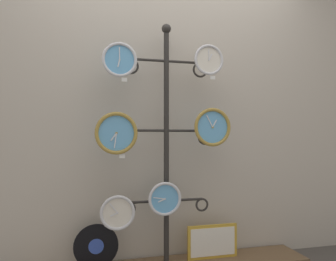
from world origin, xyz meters
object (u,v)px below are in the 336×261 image
(clock_bottom_left, at_px, (117,213))
(picture_frame, at_px, (213,242))
(clock_top_left, at_px, (120,60))
(clock_bottom_center, at_px, (165,199))
(vinyl_record, at_px, (96,246))
(clock_top_right, at_px, (209,60))
(clock_middle_left, at_px, (116,133))
(clock_middle_right, at_px, (212,127))
(display_stand, at_px, (166,179))

(clock_bottom_left, distance_m, picture_frame, 0.81)
(clock_top_left, xyz_separation_m, clock_bottom_left, (-0.01, -0.02, -1.10))
(clock_bottom_center, height_order, vinyl_record, clock_bottom_center)
(clock_top_right, bearing_deg, clock_bottom_center, 177.06)
(clock_middle_left, distance_m, clock_bottom_left, 0.57)
(clock_top_right, bearing_deg, clock_middle_right, -10.83)
(clock_top_right, relative_size, clock_bottom_center, 0.95)
(clock_top_right, xyz_separation_m, clock_middle_left, (-0.70, 0.01, -0.56))
(clock_top_right, height_order, clock_bottom_center, clock_top_right)
(clock_middle_left, height_order, clock_middle_right, clock_middle_right)
(clock_middle_right, bearing_deg, clock_middle_left, 178.58)
(clock_middle_left, xyz_separation_m, clock_middle_right, (0.73, -0.02, 0.05))
(clock_middle_right, xyz_separation_m, clock_bottom_left, (-0.72, 0.01, -0.61))
(vinyl_record, bearing_deg, picture_frame, -1.53)
(picture_frame, bearing_deg, clock_top_right, -127.65)
(clock_top_left, distance_m, clock_bottom_left, 1.10)
(clock_top_right, height_order, clock_middle_left, clock_top_right)
(clock_top_left, height_order, vinyl_record, clock_top_left)
(clock_top_right, bearing_deg, clock_bottom_left, 179.41)
(clock_bottom_left, xyz_separation_m, clock_bottom_center, (0.35, 0.01, 0.08))
(vinyl_record, bearing_deg, clock_top_right, -6.96)
(clock_top_right, height_order, picture_frame, clock_top_right)
(clock_middle_left, bearing_deg, clock_bottom_center, 0.77)
(clock_top_right, relative_size, clock_bottom_left, 0.95)
(vinyl_record, height_order, picture_frame, vinyl_record)
(display_stand, height_order, clock_middle_left, display_stand)
(display_stand, distance_m, clock_bottom_center, 0.17)
(clock_bottom_left, relative_size, picture_frame, 0.61)
(clock_middle_left, distance_m, vinyl_record, 0.84)
(display_stand, height_order, vinyl_record, display_stand)
(clock_top_left, height_order, clock_middle_left, clock_top_left)
(display_stand, relative_size, clock_middle_left, 6.19)
(clock_top_left, distance_m, picture_frame, 1.57)
(clock_top_right, xyz_separation_m, clock_bottom_left, (-0.69, 0.01, -1.13))
(clock_top_left, height_order, picture_frame, clock_top_left)
(clock_bottom_left, xyz_separation_m, picture_frame, (0.75, 0.07, -0.29))
(vinyl_record, bearing_deg, display_stand, 0.53)
(clock_bottom_center, bearing_deg, clock_middle_left, -179.23)
(display_stand, relative_size, clock_middle_right, 6.40)
(clock_bottom_center, bearing_deg, clock_middle_right, -3.52)
(clock_top_right, xyz_separation_m, clock_bottom_center, (-0.34, 0.02, -1.05))
(display_stand, relative_size, clock_bottom_center, 7.53)
(clock_bottom_left, bearing_deg, clock_middle_left, 147.41)
(clock_middle_left, relative_size, clock_bottom_center, 1.22)
(clock_middle_right, height_order, clock_bottom_left, clock_middle_right)
(clock_top_right, bearing_deg, picture_frame, 52.35)
(clock_middle_left, relative_size, clock_middle_right, 1.03)
(display_stand, xyz_separation_m, clock_middle_right, (0.33, -0.11, 0.40))
(picture_frame, bearing_deg, clock_middle_right, -111.84)
(clock_bottom_center, xyz_separation_m, picture_frame, (0.40, 0.06, -0.37))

